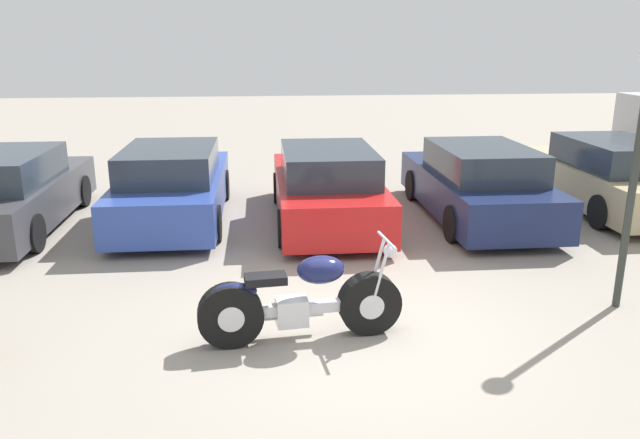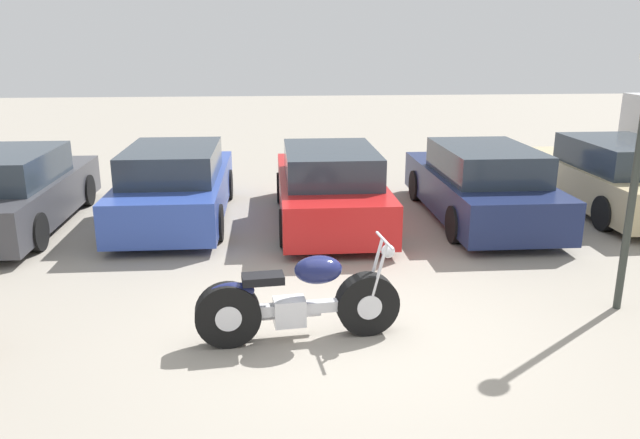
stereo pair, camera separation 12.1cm
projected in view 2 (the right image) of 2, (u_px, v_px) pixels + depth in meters
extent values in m
plane|color=gray|center=(346.00, 332.00, 6.99)|extent=(60.00, 60.00, 0.00)
cylinder|color=black|center=(367.00, 304.00, 6.89)|extent=(0.72, 0.28, 0.70)
cylinder|color=silver|center=(367.00, 304.00, 6.89)|extent=(0.30, 0.25, 0.28)
cylinder|color=black|center=(228.00, 315.00, 6.61)|extent=(0.72, 0.28, 0.70)
cylinder|color=silver|center=(228.00, 315.00, 6.61)|extent=(0.30, 0.25, 0.28)
cube|color=silver|center=(299.00, 308.00, 6.75)|extent=(1.17, 0.24, 0.12)
cube|color=silver|center=(289.00, 312.00, 6.74)|extent=(0.36, 0.28, 0.30)
ellipsoid|color=#191E4C|center=(318.00, 270.00, 6.66)|extent=(0.56, 0.41, 0.30)
cube|color=black|center=(263.00, 279.00, 6.57)|extent=(0.46, 0.29, 0.09)
ellipsoid|color=#191E4C|center=(232.00, 292.00, 6.55)|extent=(0.50, 0.25, 0.20)
cylinder|color=silver|center=(378.00, 276.00, 6.72)|extent=(0.22, 0.06, 0.73)
cylinder|color=silver|center=(374.00, 270.00, 6.89)|extent=(0.22, 0.06, 0.73)
cylinder|color=silver|center=(385.00, 241.00, 6.72)|extent=(0.10, 0.62, 0.03)
sphere|color=silver|center=(388.00, 251.00, 6.76)|extent=(0.15, 0.15, 0.15)
cylinder|color=silver|center=(269.00, 317.00, 6.86)|extent=(1.17, 0.21, 0.08)
cube|color=#3D3D42|center=(15.00, 199.00, 10.81)|extent=(1.74, 4.46, 0.69)
cube|color=#28333D|center=(4.00, 168.00, 10.38)|extent=(1.53, 2.32, 0.52)
cylinder|color=black|center=(1.00, 192.00, 12.12)|extent=(0.20, 0.60, 0.60)
cylinder|color=black|center=(86.00, 190.00, 12.24)|extent=(0.20, 0.60, 0.60)
cylinder|color=black|center=(36.00, 232.00, 9.60)|extent=(0.20, 0.60, 0.60)
cube|color=#2D479E|center=(177.00, 192.00, 11.29)|extent=(1.74, 4.46, 0.69)
cube|color=#28333D|center=(172.00, 162.00, 10.86)|extent=(1.53, 2.32, 0.52)
cylinder|color=black|center=(146.00, 186.00, 12.60)|extent=(0.20, 0.60, 0.60)
cylinder|color=black|center=(227.00, 184.00, 12.73)|extent=(0.20, 0.60, 0.60)
cylinder|color=black|center=(114.00, 225.00, 9.95)|extent=(0.20, 0.60, 0.60)
cylinder|color=black|center=(216.00, 223.00, 10.08)|extent=(0.20, 0.60, 0.60)
cube|color=red|center=(329.00, 194.00, 11.14)|extent=(1.74, 4.46, 0.69)
cube|color=#28333D|center=(330.00, 164.00, 10.71)|extent=(1.53, 2.32, 0.52)
cylinder|color=black|center=(282.00, 188.00, 12.45)|extent=(0.20, 0.60, 0.60)
cylinder|color=black|center=(362.00, 186.00, 12.58)|extent=(0.20, 0.60, 0.60)
cylinder|color=black|center=(286.00, 228.00, 9.81)|extent=(0.20, 0.60, 0.60)
cylinder|color=black|center=(387.00, 226.00, 9.93)|extent=(0.20, 0.60, 0.60)
cube|color=#19234C|center=(478.00, 192.00, 11.32)|extent=(1.74, 4.46, 0.69)
cube|color=#28333D|center=(486.00, 162.00, 10.90)|extent=(1.53, 2.32, 0.52)
cylinder|color=black|center=(417.00, 185.00, 12.64)|extent=(0.20, 0.60, 0.60)
cylinder|color=black|center=(495.00, 184.00, 12.76)|extent=(0.20, 0.60, 0.60)
cylinder|color=black|center=(456.00, 224.00, 9.99)|extent=(0.20, 0.60, 0.60)
cylinder|color=black|center=(554.00, 222.00, 10.12)|extent=(0.20, 0.60, 0.60)
cube|color=#C6B284|center=(610.00, 183.00, 11.96)|extent=(1.74, 4.46, 0.69)
cube|color=#28333D|center=(622.00, 155.00, 11.53)|extent=(1.53, 2.32, 0.52)
cylinder|color=black|center=(538.00, 178.00, 13.28)|extent=(0.20, 0.60, 0.60)
cylinder|color=black|center=(611.00, 177.00, 13.40)|extent=(0.20, 0.60, 0.60)
cylinder|color=black|center=(605.00, 213.00, 10.63)|extent=(0.20, 0.60, 0.60)
cylinder|color=black|center=(635.00, 164.00, 14.13)|extent=(0.24, 0.86, 0.86)
cylinder|color=#2D332D|center=(633.00, 193.00, 7.22)|extent=(0.09, 0.09, 2.90)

